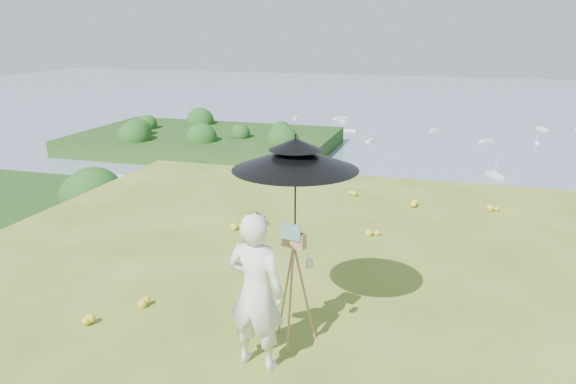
% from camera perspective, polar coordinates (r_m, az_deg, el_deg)
% --- Properties ---
extents(ground, '(14.00, 14.00, 0.00)m').
position_cam_1_polar(ground, '(7.52, 8.65, -12.07)').
color(ground, '#566F1F').
rests_on(ground, ground).
extents(shoreline_tier, '(170.00, 28.00, 8.00)m').
position_cam_1_polar(shoreline_tier, '(90.66, 14.61, -10.05)').
color(shoreline_tier, '#685F53').
rests_on(shoreline_tier, bay_water).
extents(bay_water, '(700.00, 700.00, 0.00)m').
position_cam_1_polar(bay_water, '(249.42, 16.34, 7.08)').
color(bay_water, slate).
rests_on(bay_water, ground).
extents(peninsula, '(90.00, 60.00, 12.00)m').
position_cam_1_polar(peninsula, '(181.42, -8.45, 5.88)').
color(peninsula, '#143A0F').
rests_on(peninsula, bay_water).
extents(slope_trees, '(110.00, 50.00, 6.00)m').
position_cam_1_polar(slope_trees, '(45.54, 14.26, -8.20)').
color(slope_trees, '#1B4715').
rests_on(slope_trees, forest_slope).
extents(harbor_town, '(110.00, 22.00, 5.00)m').
position_cam_1_polar(harbor_town, '(88.02, 14.91, -6.25)').
color(harbor_town, beige).
rests_on(harbor_town, shoreline_tier).
extents(moored_boats, '(140.00, 140.00, 0.70)m').
position_cam_1_polar(moored_boats, '(172.17, 11.78, 3.56)').
color(moored_boats, white).
rests_on(moored_boats, bay_water).
extents(wildflowers, '(10.00, 10.50, 0.12)m').
position_cam_1_polar(wildflowers, '(7.71, 8.94, -10.82)').
color(wildflowers, gold).
rests_on(wildflowers, ground).
extents(painter, '(0.69, 0.50, 1.76)m').
position_cam_1_polar(painter, '(6.03, -3.29, -10.01)').
color(painter, silver).
rests_on(painter, ground).
extents(field_easel, '(0.70, 0.70, 1.49)m').
position_cam_1_polar(field_easel, '(6.49, 0.57, -9.30)').
color(field_easel, olive).
rests_on(field_easel, ground).
extents(sun_umbrella, '(1.73, 1.73, 1.25)m').
position_cam_1_polar(sun_umbrella, '(6.12, 0.74, 0.18)').
color(sun_umbrella, black).
rests_on(sun_umbrella, field_easel).
extents(painter_cap, '(0.24, 0.27, 0.10)m').
position_cam_1_polar(painter_cap, '(5.71, -3.43, -2.53)').
color(painter_cap, '#C56C6E').
rests_on(painter_cap, painter).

